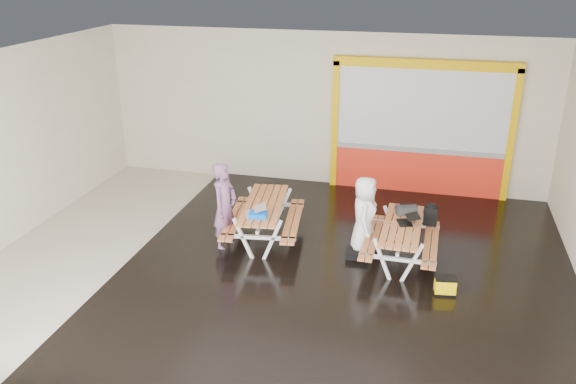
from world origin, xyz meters
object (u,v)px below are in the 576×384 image
(laptop_right, at_px, (408,220))
(toolbox, at_px, (407,210))
(backpack, at_px, (431,215))
(picnic_table_right, at_px, (402,234))
(fluke_bag, at_px, (445,286))
(person_right, at_px, (364,216))
(person_left, at_px, (225,207))
(blue_pouch, at_px, (258,215))
(dark_case, at_px, (357,253))
(picnic_table_left, at_px, (264,213))
(laptop_left, at_px, (255,212))

(laptop_right, distance_m, toolbox, 0.37)
(laptop_right, bearing_deg, backpack, 57.37)
(picnic_table_right, height_order, fluke_bag, picnic_table_right)
(person_right, xyz_separation_m, toolbox, (0.71, 0.32, 0.05))
(person_left, relative_size, blue_pouch, 5.41)
(dark_case, bearing_deg, picnic_table_left, 171.35)
(blue_pouch, bearing_deg, laptop_right, 10.98)
(person_left, relative_size, toolbox, 4.12)
(blue_pouch, bearing_deg, picnic_table_left, 96.71)
(blue_pouch, height_order, fluke_bag, blue_pouch)
(person_left, distance_m, backpack, 3.71)
(fluke_bag, bearing_deg, blue_pouch, 170.54)
(person_right, height_order, blue_pouch, person_right)
(toolbox, xyz_separation_m, dark_case, (-0.77, -0.53, -0.69))
(backpack, bearing_deg, fluke_bag, -79.30)
(picnic_table_right, distance_m, backpack, 0.84)
(dark_case, bearing_deg, laptop_right, 11.18)
(dark_case, bearing_deg, laptop_left, -172.95)
(backpack, distance_m, fluke_bag, 1.72)
(person_right, bearing_deg, laptop_right, -98.90)
(person_right, xyz_separation_m, laptop_right, (0.75, -0.05, 0.02))
(picnic_table_left, relative_size, laptop_right, 4.85)
(laptop_right, xyz_separation_m, blue_pouch, (-2.53, -0.49, 0.04))
(person_right, relative_size, toolbox, 3.62)
(picnic_table_right, bearing_deg, blue_pouch, -170.81)
(picnic_table_right, distance_m, person_right, 0.71)
(person_right, bearing_deg, person_left, 92.60)
(picnic_table_left, distance_m, backpack, 3.02)
(toolbox, bearing_deg, blue_pouch, -160.90)
(person_left, xyz_separation_m, fluke_bag, (3.91, -0.75, -0.63))
(picnic_table_left, bearing_deg, person_left, -148.01)
(picnic_table_left, distance_m, toolbox, 2.58)
(backpack, distance_m, dark_case, 1.52)
(picnic_table_left, height_order, dark_case, picnic_table_left)
(laptop_left, height_order, dark_case, laptop_left)
(picnic_table_left, relative_size, toolbox, 5.32)
(person_left, relative_size, dark_case, 4.15)
(picnic_table_left, xyz_separation_m, person_right, (1.85, -0.06, 0.17))
(dark_case, distance_m, fluke_bag, 1.74)
(blue_pouch, distance_m, toolbox, 2.63)
(person_left, distance_m, laptop_left, 0.61)
(picnic_table_left, relative_size, laptop_left, 4.66)
(backpack, relative_size, fluke_bag, 1.11)
(laptop_left, bearing_deg, blue_pouch, -50.53)
(person_left, bearing_deg, laptop_right, -73.98)
(person_right, height_order, toolbox, person_right)
(person_right, distance_m, laptop_right, 0.75)
(person_right, distance_m, backpack, 1.26)
(laptop_left, bearing_deg, person_left, 169.89)
(blue_pouch, xyz_separation_m, toolbox, (2.49, 0.86, -0.01))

